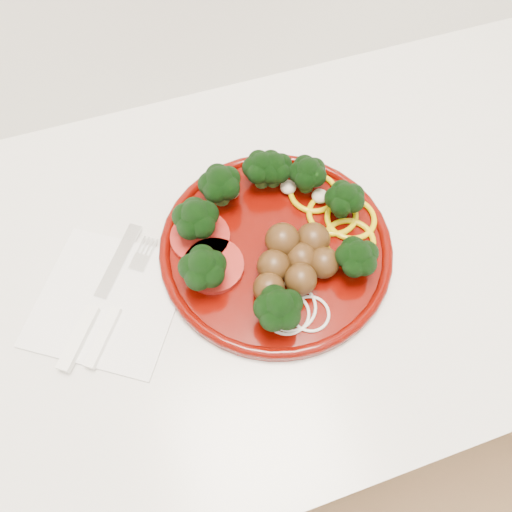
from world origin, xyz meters
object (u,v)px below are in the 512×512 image
object	(u,v)px
plate	(277,236)
napkin	(109,300)
knife	(92,312)
fork	(111,321)

from	to	relation	value
plate	napkin	world-z (taller)	plate
knife	fork	size ratio (longest dim) A/B	1.12
plate	napkin	xyz separation A→B (m)	(-0.22, -0.01, -0.02)
plate	knife	bearing A→B (deg)	-175.24
plate	fork	size ratio (longest dim) A/B	1.91
plate	knife	xyz separation A→B (m)	(-0.24, -0.02, -0.02)
plate	napkin	size ratio (longest dim) A/B	1.78
knife	fork	world-z (taller)	knife
fork	plate	bearing A→B (deg)	-44.44
fork	knife	bearing A→B (deg)	83.00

